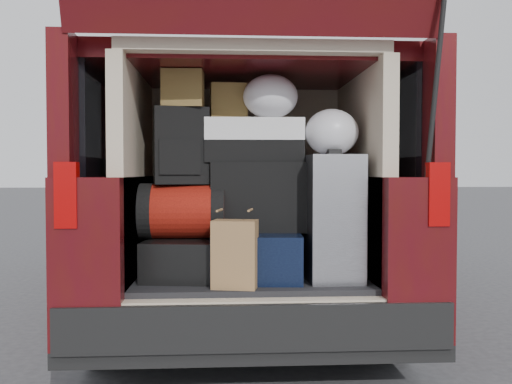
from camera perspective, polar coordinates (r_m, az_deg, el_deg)
ground at (r=3.05m, az=-0.40°, el=-19.56°), size 80.00×80.00×0.00m
minivan at (r=4.69m, az=-1.57°, el=-0.55°), size 1.90×5.35×2.77m
load_floor at (r=3.22m, az=-0.66°, el=-13.20°), size 1.24×1.05×0.55m
black_hardshell at (r=3.03m, az=-7.44°, el=-6.82°), size 0.45×0.57×0.21m
navy_hardshell at (r=2.99m, az=0.10°, el=-6.55°), size 0.50×0.60×0.25m
silver_roller at (r=2.96m, az=7.92°, el=-2.62°), size 0.28×0.45×0.66m
kraft_bag at (r=2.70m, az=-2.23°, el=-6.54°), size 0.24×0.18×0.34m
red_duffel at (r=3.00m, az=-7.74°, el=-2.01°), size 0.46×0.30×0.30m
black_soft_case at (r=3.04m, az=0.49°, el=-0.48°), size 0.56×0.37×0.38m
backpack at (r=3.00m, az=-7.92°, el=4.81°), size 0.32×0.23×0.42m
twotone_duffel at (r=3.06m, az=-0.21°, el=5.38°), size 0.55×0.30×0.24m
grocery_sack_lower at (r=3.03m, az=-7.68°, el=10.63°), size 0.23×0.19×0.20m
grocery_sack_upper at (r=3.13m, az=-2.91°, el=9.38°), size 0.21×0.18×0.20m
plastic_bag_center at (r=3.04m, az=1.53°, el=9.99°), size 0.35×0.34×0.24m
plastic_bag_right at (r=2.98m, az=7.97°, el=6.23°), size 0.33×0.32×0.25m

